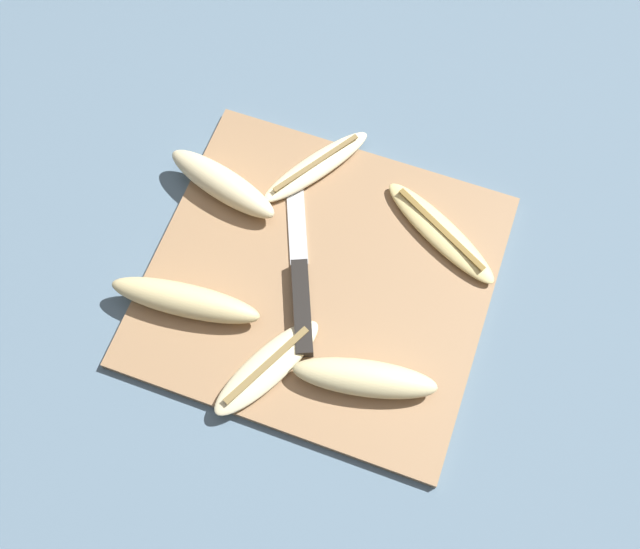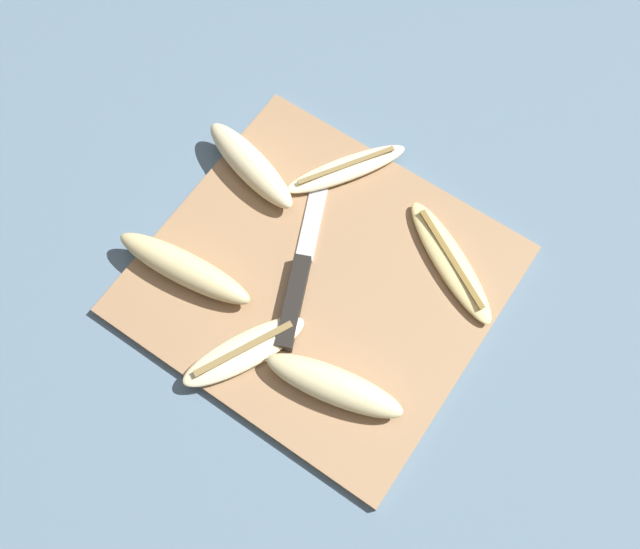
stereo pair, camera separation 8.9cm
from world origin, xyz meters
name	(u,v)px [view 2 (the right image)]	position (x,y,z in m)	size (l,w,h in m)	color
ground_plane	(320,282)	(0.00, 0.00, 0.00)	(4.00, 4.00, 0.00)	slate
cutting_board	(320,280)	(0.00, 0.00, 0.01)	(0.40, 0.38, 0.01)	#997551
knife	(297,289)	(-0.01, -0.03, 0.02)	(0.11, 0.22, 0.02)	black
banana_soft_right	(334,385)	(0.09, -0.10, 0.03)	(0.17, 0.07, 0.04)	beige
banana_mellow_near	(184,268)	(-0.14, -0.09, 0.03)	(0.18, 0.06, 0.04)	beige
banana_bright_far	(346,169)	(-0.06, 0.14, 0.02)	(0.12, 0.16, 0.02)	beige
banana_pale_long	(244,351)	(-0.02, -0.13, 0.02)	(0.11, 0.16, 0.02)	beige
banana_golden_short	(450,261)	(0.12, 0.10, 0.02)	(0.18, 0.12, 0.02)	#EDD689
banana_cream_curved	(251,165)	(-0.16, 0.07, 0.03)	(0.16, 0.08, 0.04)	beige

